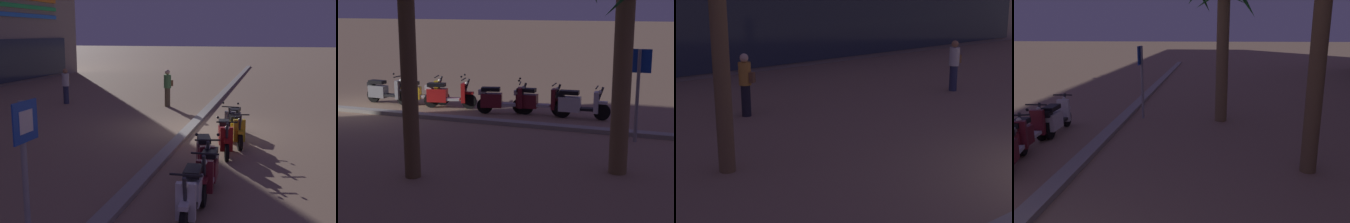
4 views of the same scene
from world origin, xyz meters
The scene contains 9 objects.
ground_plane centered at (0.00, 0.00, 0.00)m, with size 200.00×200.00×0.00m, color #93755B.
curb_strip centered at (0.00, 0.35, 0.06)m, with size 60.00×0.36×0.12m, color gray.
scooter_white_mid_front centered at (-7.66, -1.14, 0.47)m, with size 1.75×0.56×1.04m.
scooter_maroon_tail_end centered at (-6.25, -1.24, 0.46)m, with size 1.82×0.56×1.04m.
scooter_maroon_gap_after_mid centered at (-5.14, -0.97, 0.46)m, with size 1.82×0.74×1.17m.
scooter_red_second_in_line centered at (-3.04, -1.20, 0.46)m, with size 1.85×0.68×1.17m.
scooter_yellow_lead_nearest centered at (-1.90, -1.40, 0.45)m, with size 1.83×0.74×1.04m.
scooter_grey_mid_centre centered at (-0.61, -1.19, 0.45)m, with size 1.84×0.56×1.17m.
crossing_sign centered at (-9.61, 0.94, 1.50)m, with size 0.60×0.12×2.40m.
Camera 2 is at (-10.64, 13.65, 3.47)m, focal length 52.28 mm.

